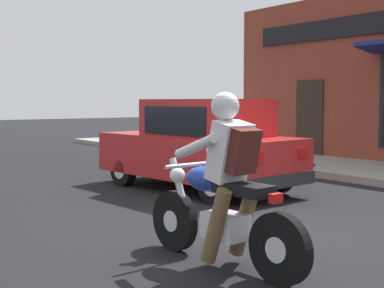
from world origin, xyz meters
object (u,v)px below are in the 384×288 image
at_px(traffic_cone, 304,152).
at_px(car_hatchback, 199,146).
at_px(motorcycle_with_rider, 223,195).
at_px(fire_hydrant, 222,137).

bearing_deg(traffic_cone, car_hatchback, -171.20).
distance_m(motorcycle_with_rider, traffic_cone, 6.97).
xyz_separation_m(car_hatchback, traffic_cone, (3.22, 0.50, -0.33)).
bearing_deg(traffic_cone, motorcycle_with_rider, -144.39).
height_order(motorcycle_with_rider, car_hatchback, motorcycle_with_rider).
bearing_deg(motorcycle_with_rider, car_hatchback, 55.55).
relative_size(car_hatchback, traffic_cone, 6.51).
xyz_separation_m(car_hatchback, fire_hydrant, (3.80, 3.94, -0.19)).
distance_m(motorcycle_with_rider, fire_hydrant, 9.75).
height_order(car_hatchback, traffic_cone, car_hatchback).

